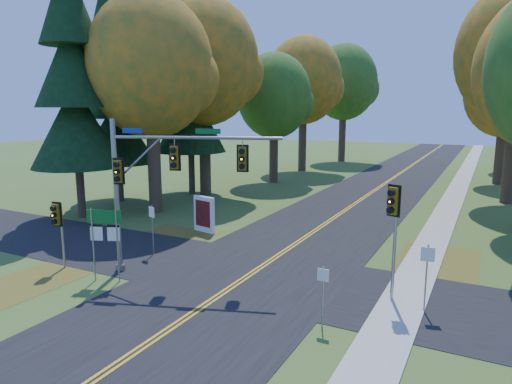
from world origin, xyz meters
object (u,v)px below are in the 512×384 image
at_px(route_sign_cluster, 105,230).
at_px(info_kiosk, 204,214).
at_px(east_signal_pole, 394,214).
at_px(traffic_mast, 156,176).

relative_size(route_sign_cluster, info_kiosk, 1.49).
relative_size(east_signal_pole, info_kiosk, 2.11).
distance_m(traffic_mast, route_sign_cluster, 2.93).
xyz_separation_m(traffic_mast, east_signal_pole, (9.25, 1.55, -0.90)).
height_order(route_sign_cluster, info_kiosk, route_sign_cluster).
height_order(traffic_mast, route_sign_cluster, traffic_mast).
height_order(east_signal_pole, route_sign_cluster, east_signal_pole).
bearing_deg(info_kiosk, east_signal_pole, -10.88).
relative_size(east_signal_pole, route_sign_cluster, 1.42).
bearing_deg(route_sign_cluster, info_kiosk, 73.40).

